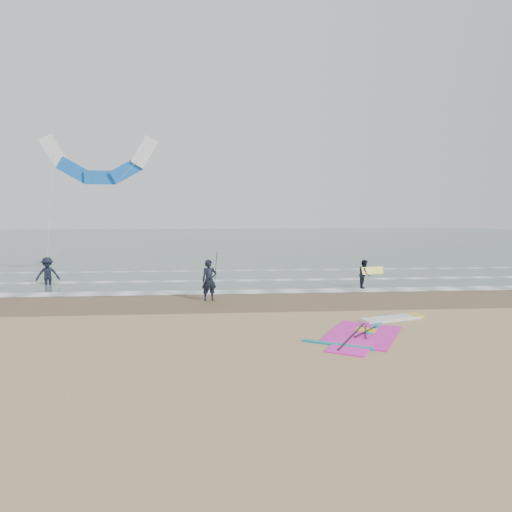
{
  "coord_description": "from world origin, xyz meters",
  "views": [
    {
      "loc": [
        -1.66,
        -14.94,
        4.23
      ],
      "look_at": [
        -0.04,
        5.0,
        2.2
      ],
      "focal_mm": 32.0,
      "sensor_mm": 36.0,
      "label": 1
    }
  ],
  "objects": [
    {
      "name": "foam_waterline",
      "position": [
        0.0,
        10.44,
        0.03
      ],
      "size": [
        120.0,
        9.15,
        0.02
      ],
      "color": "white",
      "rests_on": "ground"
    },
    {
      "name": "person_walking",
      "position": [
        6.14,
        8.82,
        0.78
      ],
      "size": [
        0.83,
        0.92,
        1.56
      ],
      "primitive_type": "imported",
      "rotation": [
        0.0,
        0.0,
        1.18
      ],
      "color": "black",
      "rests_on": "ground"
    },
    {
      "name": "carried_kiteboard",
      "position": [
        6.54,
        8.72,
        0.99
      ],
      "size": [
        1.3,
        0.51,
        0.39
      ],
      "color": "yellow",
      "rests_on": "ground"
    },
    {
      "name": "sea_water",
      "position": [
        0.0,
        48.0,
        0.01
      ],
      "size": [
        120.0,
        80.0,
        0.02
      ],
      "primitive_type": "cube",
      "color": "#47605E",
      "rests_on": "ground"
    },
    {
      "name": "held_pole",
      "position": [
        -1.84,
        6.15,
        1.41
      ],
      "size": [
        0.17,
        0.86,
        1.82
      ],
      "color": "black",
      "rests_on": "ground"
    },
    {
      "name": "surf_kite",
      "position": [
        -8.76,
        13.44,
        6.93
      ],
      "size": [
        6.93,
        2.43,
        7.38
      ],
      "color": "white",
      "rests_on": "ground"
    },
    {
      "name": "ground",
      "position": [
        0.0,
        0.0,
        0.0
      ],
      "size": [
        120.0,
        120.0,
        0.0
      ],
      "primitive_type": "plane",
      "color": "tan",
      "rests_on": "ground"
    },
    {
      "name": "person_standing",
      "position": [
        -2.14,
        6.15,
        0.96
      ],
      "size": [
        0.8,
        0.64,
        1.93
      ],
      "primitive_type": "imported",
      "rotation": [
        0.0,
        0.0,
        0.28
      ],
      "color": "black",
      "rests_on": "ground"
    },
    {
      "name": "windsurf_rig",
      "position": [
        3.66,
        0.32,
        0.03
      ],
      "size": [
        5.35,
        5.07,
        0.13
      ],
      "color": "white",
      "rests_on": "ground"
    },
    {
      "name": "wet_sand_band",
      "position": [
        0.0,
        6.0,
        0.0
      ],
      "size": [
        120.0,
        5.0,
        0.01
      ],
      "primitive_type": "cube",
      "color": "brown",
      "rests_on": "ground"
    },
    {
      "name": "person_wading",
      "position": [
        -11.26,
        11.22,
        0.97
      ],
      "size": [
        1.41,
        1.05,
        1.94
      ],
      "primitive_type": "imported",
      "rotation": [
        0.0,
        0.0,
        0.29
      ],
      "color": "black",
      "rests_on": "ground"
    }
  ]
}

